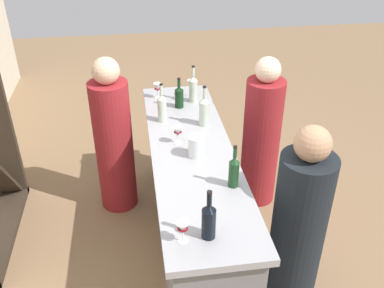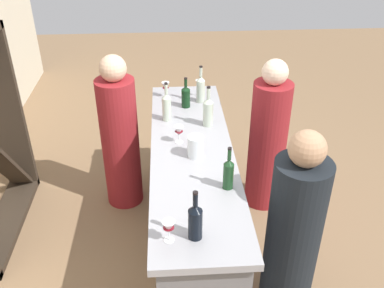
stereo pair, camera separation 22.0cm
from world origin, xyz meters
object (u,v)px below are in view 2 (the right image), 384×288
object	(u,v)px
wine_bottle_leftmost_near_black	(195,221)
wine_bottle_far_right_clear_pale	(201,88)
wine_glass_near_left	(199,85)
person_server_behind	(120,139)
wine_glass_near_right	(166,87)
wine_bottle_center_clear_pale	(208,111)
wine_glass_far_left	(169,228)
water_pitcher	(195,146)
wine_bottle_second_left_olive_green	(228,173)
wine_bottle_second_right_clear_pale	(167,106)
wine_glass_near_center	(179,132)
person_center_guest	(293,234)
person_left_guest	(268,141)
wine_bottle_rightmost_dark_green	(186,96)

from	to	relation	value
wine_bottle_leftmost_near_black	wine_bottle_far_right_clear_pale	size ratio (longest dim) A/B	0.94
wine_glass_near_left	person_server_behind	world-z (taller)	person_server_behind
wine_bottle_leftmost_near_black	wine_glass_near_right	bearing A→B (deg)	4.37
wine_bottle_center_clear_pale	wine_glass_near_right	world-z (taller)	wine_bottle_center_clear_pale
wine_glass_far_left	water_pitcher	bearing A→B (deg)	-13.74
wine_bottle_second_left_olive_green	wine_glass_near_left	distance (m)	1.39
wine_glass_near_right	wine_glass_far_left	size ratio (longest dim) A/B	1.05
wine_glass_near_right	person_server_behind	world-z (taller)	person_server_behind
wine_bottle_leftmost_near_black	person_server_behind	size ratio (longest dim) A/B	0.22
wine_bottle_second_right_clear_pale	wine_glass_far_left	world-z (taller)	wine_bottle_second_right_clear_pale
wine_glass_far_left	wine_glass_near_left	bearing A→B (deg)	-9.68
wine_bottle_leftmost_near_black	wine_bottle_second_left_olive_green	size ratio (longest dim) A/B	1.04
wine_bottle_center_clear_pale	wine_bottle_leftmost_near_black	bearing A→B (deg)	171.39
wine_glass_near_center	water_pitcher	world-z (taller)	water_pitcher
wine_glass_near_center	wine_glass_far_left	world-z (taller)	wine_glass_near_center
wine_glass_far_left	person_center_guest	size ratio (longest dim) A/B	0.09
wine_glass_near_center	wine_glass_far_left	distance (m)	1.05
water_pitcher	wine_bottle_leftmost_near_black	bearing A→B (deg)	175.84
wine_glass_near_left	wine_glass_near_right	world-z (taller)	wine_glass_near_left
water_pitcher	person_server_behind	world-z (taller)	person_server_behind
wine_bottle_far_right_clear_pale	water_pitcher	bearing A→B (deg)	172.95
wine_bottle_second_left_olive_green	water_pitcher	size ratio (longest dim) A/B	1.90
wine_bottle_second_right_clear_pale	wine_glass_near_left	distance (m)	0.54
wine_bottle_center_clear_pale	person_center_guest	distance (m)	1.18
wine_bottle_second_left_olive_green	person_left_guest	xyz separation A→B (m)	(1.02, -0.51, -0.41)
wine_glass_near_center	wine_bottle_leftmost_near_black	bearing A→B (deg)	-177.18
person_left_guest	wine_bottle_leftmost_near_black	bearing A→B (deg)	81.29
wine_bottle_rightmost_dark_green	water_pitcher	size ratio (longest dim) A/B	1.71
wine_bottle_far_right_clear_pale	wine_glass_near_left	xyz separation A→B (m)	(0.11, 0.00, -0.02)
wine_bottle_rightmost_dark_green	wine_glass_near_center	size ratio (longest dim) A/B	1.98
wine_bottle_rightmost_dark_green	wine_glass_far_left	distance (m)	1.65
wine_glass_near_left	wine_glass_near_center	bearing A→B (deg)	164.76
wine_bottle_leftmost_near_black	water_pitcher	size ratio (longest dim) A/B	1.98
wine_bottle_second_left_olive_green	water_pitcher	xyz separation A→B (m)	(0.39, 0.18, -0.04)
wine_glass_near_left	wine_glass_near_center	size ratio (longest dim) A/B	1.15
wine_bottle_second_left_olive_green	person_server_behind	bearing A→B (deg)	35.53
wine_glass_near_left	wine_bottle_rightmost_dark_green	bearing A→B (deg)	146.65
wine_bottle_far_right_clear_pale	wine_bottle_leftmost_near_black	bearing A→B (deg)	174.34
wine_bottle_second_right_clear_pale	wine_glass_near_right	xyz separation A→B (m)	(0.45, 0.00, -0.03)
wine_bottle_second_right_clear_pale	person_server_behind	world-z (taller)	person_server_behind
wine_glass_near_left	wine_glass_near_center	world-z (taller)	wine_glass_near_left
wine_glass_far_left	water_pitcher	size ratio (longest dim) A/B	0.85
wine_bottle_rightmost_dark_green	wine_glass_far_left	xyz separation A→B (m)	(-1.64, 0.18, -0.01)
water_pitcher	person_server_behind	xyz separation A→B (m)	(0.74, 0.63, -0.36)
wine_bottle_far_right_clear_pale	wine_glass_near_right	xyz separation A→B (m)	(0.12, 0.31, -0.03)
wine_bottle_second_left_olive_green	person_center_guest	world-z (taller)	person_center_guest
water_pitcher	wine_bottle_rightmost_dark_green	bearing A→B (deg)	1.98
wine_glass_near_left	water_pitcher	distance (m)	1.01
wine_glass_near_center	person_left_guest	bearing A→B (deg)	-61.49
wine_bottle_leftmost_near_black	wine_bottle_rightmost_dark_green	bearing A→B (deg)	-1.15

